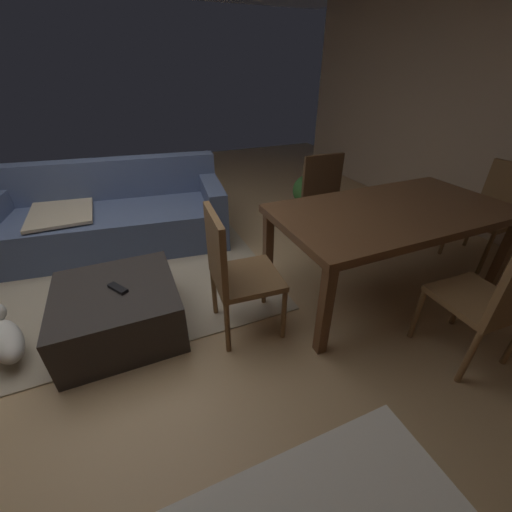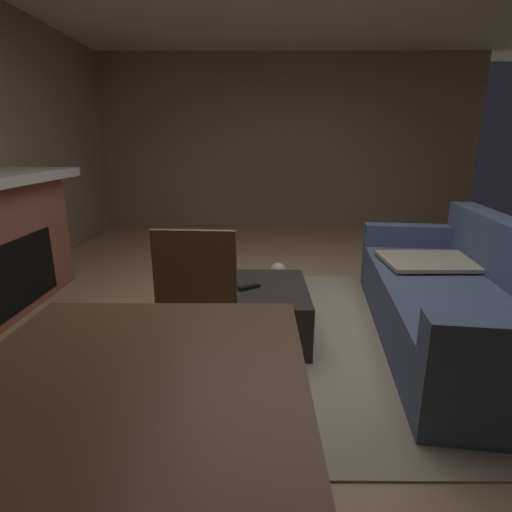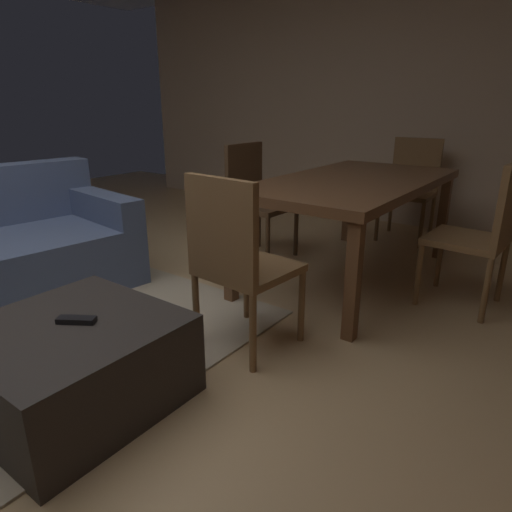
# 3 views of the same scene
# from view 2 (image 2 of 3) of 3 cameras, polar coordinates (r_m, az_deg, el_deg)

# --- Properties ---
(floor) EXTENTS (9.55, 9.55, 0.00)m
(floor) POSITION_cam_2_polar(r_m,az_deg,el_deg) (3.05, 7.64, -10.57)
(floor) COLOR tan
(wall_left) EXTENTS (0.12, 6.27, 2.69)m
(wall_left) POSITION_cam_2_polar(r_m,az_deg,el_deg) (6.70, 3.80, 15.88)
(wall_left) COLOR #9E846B
(wall_left) RESTS_ON ground
(area_rug) EXTENTS (2.60, 2.00, 0.01)m
(area_rug) POSITION_cam_2_polar(r_m,az_deg,el_deg) (3.02, 13.01, -11.01)
(area_rug) COLOR tan
(area_rug) RESTS_ON ground
(couch) EXTENTS (2.36, 1.24, 0.83)m
(couch) POSITION_cam_2_polar(r_m,az_deg,el_deg) (3.13, 27.29, -5.69)
(couch) COLOR #4C5B7F
(couch) RESTS_ON ground
(ottoman_coffee_table) EXTENTS (0.80, 0.79, 0.38)m
(ottoman_coffee_table) POSITION_cam_2_polar(r_m,az_deg,el_deg) (2.87, -0.65, -8.01)
(ottoman_coffee_table) COLOR #2D2826
(ottoman_coffee_table) RESTS_ON ground
(tv_remote) EXTENTS (0.13, 0.16, 0.02)m
(tv_remote) POSITION_cam_2_polar(r_m,az_deg,el_deg) (2.77, -1.03, -4.47)
(tv_remote) COLOR black
(tv_remote) RESTS_ON ottoman_coffee_table
(dining_chair_west) EXTENTS (0.47, 0.47, 0.93)m
(dining_chair_west) POSITION_cam_2_polar(r_m,az_deg,el_deg) (2.07, -9.24, -8.02)
(dining_chair_west) COLOR brown
(dining_chair_west) RESTS_ON ground
(small_dog) EXTENTS (0.33, 0.50, 0.27)m
(small_dog) POSITION_cam_2_polar(r_m,az_deg,el_deg) (3.54, 0.59, -3.74)
(small_dog) COLOR silver
(small_dog) RESTS_ON ground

